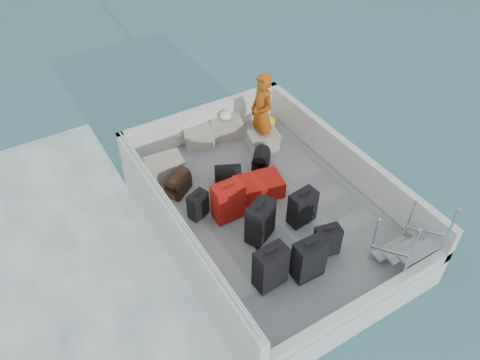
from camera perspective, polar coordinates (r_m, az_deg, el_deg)
The scene contains 22 objects.
ground at distance 8.77m, azimuth 3.23°, elevation -6.00°, with size 160.00×160.00×0.00m, color #184A55.
ferry_hull at distance 8.55m, azimuth 3.31°, elevation -4.66°, with size 3.60×5.00×0.60m, color silver.
deck at distance 8.33m, azimuth 3.39°, elevation -3.20°, with size 3.30×4.70×0.02m, color slate.
deck_fittings at distance 8.04m, azimuth 6.83°, elevation -1.76°, with size 3.60×5.00×0.90m.
suitcase_0 at distance 6.96m, azimuth 3.75°, elevation -10.62°, with size 0.49×0.28×0.75m, color black.
suitcase_2 at distance 7.99m, azimuth -5.13°, elevation -3.09°, with size 0.35×0.21×0.51m, color black.
suitcase_3 at distance 7.13m, azimuth 8.37°, elevation -9.59°, with size 0.47×0.28×0.72m, color black.
suitcase_4 at distance 7.55m, azimuth 2.48°, elevation -5.12°, with size 0.50×0.29×0.73m, color black.
suitcase_5 at distance 7.88m, azimuth -1.48°, elevation -2.64°, with size 0.52×0.31×0.72m, color #B4140D.
suitcase_6 at distance 7.52m, azimuth 10.58°, elevation -7.32°, with size 0.39×0.23×0.55m, color black.
suitcase_7 at distance 7.89m, azimuth 7.61°, elevation -3.37°, with size 0.46×0.26×0.64m, color black.
suitcase_8 at distance 8.43m, azimuth 2.31°, elevation -0.81°, with size 0.54×0.83×0.33m, color #B4140D.
duffel_0 at distance 8.54m, azimuth -7.54°, elevation -0.59°, with size 0.48×0.30×0.32m, color black, non-canonical shape.
duffel_1 at distance 8.63m, azimuth -1.47°, elevation 0.40°, with size 0.48×0.30×0.32m, color black, non-canonical shape.
duffel_2 at distance 8.97m, azimuth 2.59°, elevation 2.30°, with size 0.41×0.30×0.32m, color black, non-canonical shape.
crate_0 at distance 8.85m, azimuth -9.12°, elevation 1.34°, with size 0.64×0.44×0.39m, color #A9A593.
crate_1 at distance 9.57m, azimuth -4.99°, elevation 5.17°, with size 0.57×0.40×0.35m, color #A9A593.
crate_2 at distance 9.79m, azimuth -1.71°, elevation 6.38°, with size 0.60×0.42×0.36m, color #A9A593.
crate_3 at distance 9.44m, azimuth 2.89°, elevation 4.68°, with size 0.56×0.38×0.34m, color #A9A593.
yellow_bag at distance 10.13m, azimuth 3.66°, elevation 7.20°, with size 0.28×0.26×0.22m, color yellow.
white_bag at distance 9.63m, azimuth -1.74°, elevation 7.70°, with size 0.24×0.24×0.18m, color white.
passenger at distance 9.12m, azimuth 2.67°, elevation 8.18°, with size 0.60×0.39×1.63m, color orange.
Camera 1 is at (-3.44, -4.73, 6.54)m, focal length 35.00 mm.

